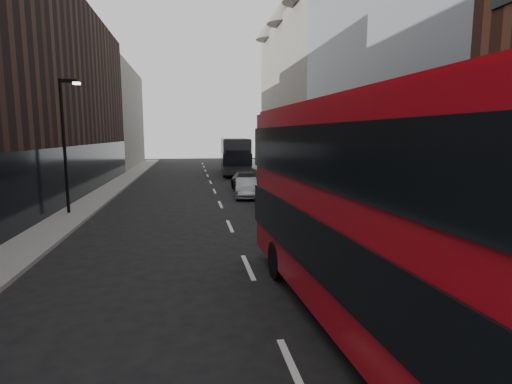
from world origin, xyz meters
name	(u,v)px	position (x,y,z in m)	size (l,w,h in m)	color
sidewalk_right	(312,190)	(7.50, 25.00, 0.07)	(3.00, 80.00, 0.15)	slate
sidewalk_left	(103,195)	(-8.00, 25.00, 0.07)	(2.00, 80.00, 0.15)	slate
building_modern_block	(392,49)	(11.47, 21.00, 9.90)	(5.03, 22.00, 20.00)	#90949A
building_victorian	(298,90)	(11.38, 44.00, 9.66)	(6.50, 24.00, 21.00)	slate
building_left_mid	(65,100)	(-11.50, 30.00, 7.00)	(5.00, 24.00, 14.00)	black
building_left_far	(116,118)	(-11.50, 52.00, 6.50)	(5.00, 20.00, 13.00)	slate
street_lamp	(65,137)	(-8.22, 18.00, 4.18)	(1.06, 0.22, 7.00)	black
red_bus	(390,209)	(2.18, 2.95, 2.80)	(3.54, 12.63, 5.05)	#A90A14
grey_bus	(234,155)	(3.07, 39.70, 2.09)	(3.54, 12.21, 3.90)	black
car_a	(270,200)	(2.60, 17.28, 0.64)	(1.51, 3.76, 1.28)	black
car_b	(246,188)	(1.99, 22.61, 0.67)	(1.41, 4.04, 1.33)	gray
car_c	(246,182)	(2.42, 25.83, 0.72)	(2.03, 5.00, 1.45)	black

